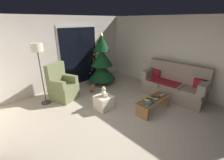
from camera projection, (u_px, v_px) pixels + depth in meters
name	position (u px, v px, depth m)	size (l,w,h in m)	color
ground_plane	(120.00, 125.00, 3.72)	(7.00, 7.00, 0.00)	#B2A38E
wall_back	(57.00, 54.00, 5.36)	(5.72, 0.12, 2.50)	beige
wall_right	(181.00, 56.00, 5.09)	(0.12, 6.00, 2.50)	beige
patio_door_frame	(79.00, 55.00, 5.89)	(1.60, 0.02, 2.20)	silver
patio_door_glass	(80.00, 57.00, 5.90)	(1.50, 0.02, 2.10)	black
couch	(173.00, 85.00, 4.96)	(0.91, 1.99, 1.08)	gray
coffee_table	(153.00, 103.00, 4.21)	(1.10, 0.40, 0.37)	olive
remote_graphite	(152.00, 96.00, 4.28)	(0.04, 0.16, 0.02)	#333338
remote_silver	(161.00, 95.00, 4.35)	(0.04, 0.16, 0.02)	#ADADB2
remote_black	(158.00, 97.00, 4.23)	(0.04, 0.16, 0.02)	black
remote_white	(155.00, 99.00, 4.14)	(0.04, 0.16, 0.02)	silver
book_stack	(149.00, 101.00, 3.93)	(0.23, 0.22, 0.13)	#4C4C51
cell_phone	(149.00, 99.00, 3.90)	(0.07, 0.14, 0.01)	black
christmas_tree	(102.00, 62.00, 5.80)	(1.02, 1.02, 1.95)	#4C1E19
armchair	(62.00, 87.00, 4.85)	(0.89, 0.89, 1.13)	olive
floor_lamp	(38.00, 54.00, 4.17)	(0.32, 0.32, 1.78)	#2D2D30
ottoman	(104.00, 102.00, 4.35)	(0.44, 0.44, 0.39)	beige
teddy_bear_cream	(104.00, 92.00, 4.23)	(0.21, 0.22, 0.29)	beige
teddy_bear_chestnut_by_tree	(93.00, 89.00, 5.40)	(0.20, 0.20, 0.29)	brown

